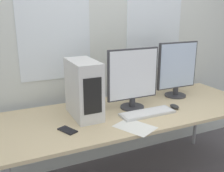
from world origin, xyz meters
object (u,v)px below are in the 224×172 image
monitor_main (133,78)px  mouse (174,106)px  monitor_right_near (177,69)px  cell_phone (67,130)px  keyboard (147,113)px  pc_tower (84,89)px

monitor_main → mouse: size_ratio=5.34×
mouse → monitor_right_near: bearing=50.6°
monitor_main → cell_phone: 0.76m
keyboard → monitor_main: bearing=103.6°
pc_tower → monitor_main: monitor_main is taller
cell_phone → monitor_main: bearing=-6.7°
pc_tower → cell_phone: (-0.21, -0.23, -0.23)m
mouse → monitor_main: bearing=153.5°
monitor_main → keyboard: monitor_main is taller
mouse → cell_phone: (-1.02, -0.04, -0.01)m
keyboard → mouse: 0.30m
pc_tower → monitor_right_near: 1.05m
monitor_main → cell_phone: bearing=-162.6°
keyboard → cell_phone: (-0.72, -0.02, -0.01)m
pc_tower → monitor_main: 0.46m
pc_tower → monitor_main: bearing=-1.8°
monitor_right_near → keyboard: bearing=-150.8°
pc_tower → keyboard: 0.59m
monitor_right_near → mouse: bearing=-129.4°
monitor_main → monitor_right_near: 0.59m
monitor_main → cell_phone: (-0.67, -0.21, -0.28)m
monitor_main → keyboard: 0.33m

